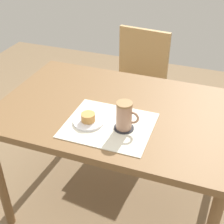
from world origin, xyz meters
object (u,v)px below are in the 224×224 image
dining_table (117,121)px  wooden_chair (136,82)px  pastry (88,117)px  pastry_plate (88,122)px  coffee_mug (125,116)px

dining_table → wooden_chair: size_ratio=1.42×
pastry → pastry_plate: bearing=0.0°
wooden_chair → pastry_plate: 0.96m
wooden_chair → pastry_plate: (0.03, -0.92, 0.26)m
dining_table → coffee_mug: size_ratio=9.04×
dining_table → coffee_mug: (0.09, -0.16, 0.15)m
pastry_plate → pastry: bearing=0.0°
wooden_chair → pastry: wooden_chair is taller
wooden_chair → pastry_plate: size_ratio=5.94×
wooden_chair → dining_table: bearing=104.6°
dining_table → pastry: pastry is taller
wooden_chair → pastry_plate: bearing=98.2°
pastry_plate → coffee_mug: coffee_mug is taller
dining_table → pastry_plate: pastry_plate is taller
pastry_plate → pastry: size_ratio=2.17×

